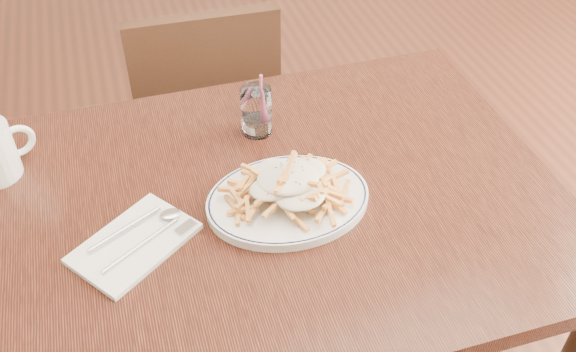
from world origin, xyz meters
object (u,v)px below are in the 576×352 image
object	(u,v)px
chair_far	(207,116)
loaded_fries	(288,183)
table	(246,232)
water_glass	(257,114)
fries_plate	(288,200)

from	to	relation	value
chair_far	loaded_fries	distance (m)	0.76
chair_far	loaded_fries	bearing A→B (deg)	-86.88
table	chair_far	distance (m)	0.69
water_glass	table	bearing A→B (deg)	-111.23
table	chair_far	bearing A→B (deg)	86.54
table	fries_plate	world-z (taller)	fries_plate
fries_plate	loaded_fries	size ratio (longest dim) A/B	1.29
loaded_fries	water_glass	xyz separation A→B (m)	(0.00, 0.23, -0.01)
chair_far	loaded_fries	size ratio (longest dim) A/B	3.37
chair_far	fries_plate	bearing A→B (deg)	-86.88
table	loaded_fries	distance (m)	0.16
chair_far	table	bearing A→B (deg)	-93.46
table	chair_far	xyz separation A→B (m)	(0.04, 0.66, -0.19)
table	water_glass	distance (m)	0.25
water_glass	loaded_fries	bearing A→B (deg)	-90.53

